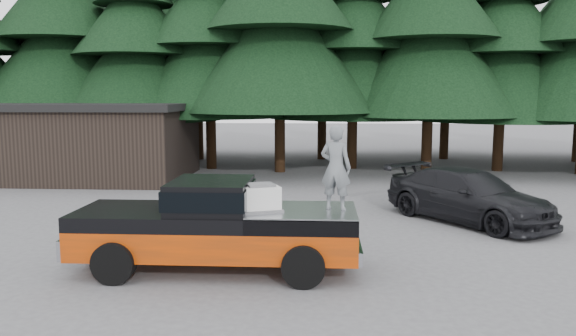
# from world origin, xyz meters

# --- Properties ---
(ground) EXTENTS (120.00, 120.00, 0.00)m
(ground) POSITION_xyz_m (0.00, 0.00, 0.00)
(ground) COLOR #4D4D50
(ground) RESTS_ON ground
(pickup_truck) EXTENTS (6.00, 2.04, 1.33)m
(pickup_truck) POSITION_xyz_m (-1.20, -0.69, 0.67)
(pickup_truck) COLOR #C63701
(pickup_truck) RESTS_ON ground
(truck_cab) EXTENTS (1.66, 1.90, 0.59)m
(truck_cab) POSITION_xyz_m (-1.30, -0.69, 1.62)
(truck_cab) COLOR black
(truck_cab) RESTS_ON pickup_truck
(air_compressor) EXTENTS (0.88, 0.81, 0.49)m
(air_compressor) POSITION_xyz_m (-0.24, -0.90, 1.58)
(air_compressor) COLOR silver
(air_compressor) RESTS_ON pickup_truck
(man_on_bed) EXTENTS (0.73, 0.58, 1.74)m
(man_on_bed) POSITION_xyz_m (1.27, -0.68, 2.20)
(man_on_bed) COLOR slate
(man_on_bed) RESTS_ON pickup_truck
(parked_car) EXTENTS (4.88, 5.47, 1.52)m
(parked_car) POSITION_xyz_m (5.26, 4.26, 0.76)
(parked_car) COLOR black
(parked_car) RESTS_ON ground
(utility_building) EXTENTS (8.40, 6.40, 3.30)m
(utility_building) POSITION_xyz_m (-9.00, 12.00, 1.67)
(utility_building) COLOR black
(utility_building) RESTS_ON ground
(treeline) EXTENTS (60.15, 16.05, 17.50)m
(treeline) POSITION_xyz_m (0.42, 17.20, 7.72)
(treeline) COLOR black
(treeline) RESTS_ON ground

